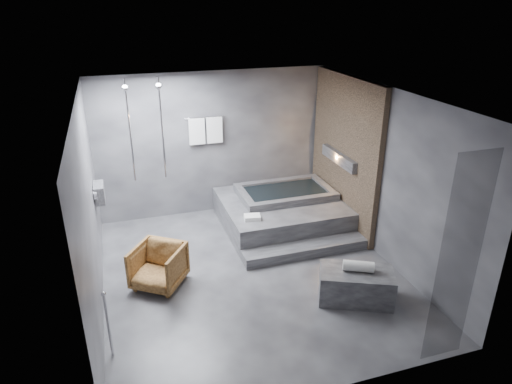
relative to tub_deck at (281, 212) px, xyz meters
name	(u,v)px	position (x,y,z in m)	size (l,w,h in m)	color
room	(271,163)	(-0.65, -1.21, 1.48)	(5.00, 5.04, 2.82)	#2B2B2D
tub_deck	(281,212)	(0.00, 0.00, 0.00)	(2.20, 2.00, 0.50)	#303032
tub_step	(305,250)	(0.00, -1.18, -0.16)	(2.20, 0.36, 0.18)	#303032
concrete_bench	(356,285)	(0.19, -2.55, -0.02)	(1.04, 0.57, 0.47)	#2E2F31
driftwood_chair	(158,266)	(-2.47, -1.32, 0.08)	(0.70, 0.72, 0.65)	#4B2D12
rolled_towel	(358,266)	(0.20, -2.54, 0.29)	(0.16, 0.16, 0.43)	white
deck_towel	(252,217)	(-0.76, -0.59, 0.29)	(0.28, 0.20, 0.07)	white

